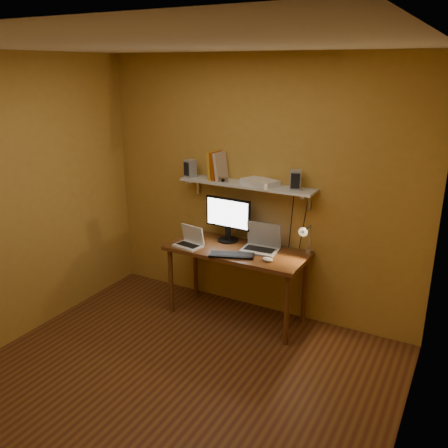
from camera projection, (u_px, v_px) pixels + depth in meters
The scene contains 14 objects.
room at pixel (164, 237), 3.42m from camera, with size 3.44×3.24×2.64m.
desk at pixel (237, 257), 4.71m from camera, with size 1.40×0.60×0.75m.
wall_shelf at pixel (246, 185), 4.65m from camera, with size 1.40×0.25×0.21m.
monitor at pixel (228, 217), 4.82m from camera, with size 0.51×0.22×0.46m.
laptop at pixel (262, 243), 4.65m from camera, with size 0.36×0.27×0.26m.
netbook at pixel (190, 240), 4.75m from camera, with size 0.30×0.24×0.21m.
keyboard at pixel (232, 255), 4.50m from camera, with size 0.43×0.14×0.02m, color black.
mouse at pixel (268, 259), 4.38m from camera, with size 0.11×0.07×0.04m, color silver.
desk_lamp at pixel (306, 236), 4.42m from camera, with size 0.09×0.23×0.38m.
speaker_left at pixel (190, 168), 4.90m from camera, with size 0.10×0.10×0.18m, color gray.
speaker_right at pixel (295, 180), 4.39m from camera, with size 0.10×0.10×0.18m, color gray.
books at pixel (217, 166), 4.77m from camera, with size 0.16×0.20×0.28m.
shelf_camera at pixel (224, 180), 4.67m from camera, with size 0.09×0.05×0.05m.
router at pixel (260, 182), 4.57m from camera, with size 0.33×0.22×0.06m, color silver.
Camera 1 is at (1.92, -2.61, 2.47)m, focal length 38.00 mm.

